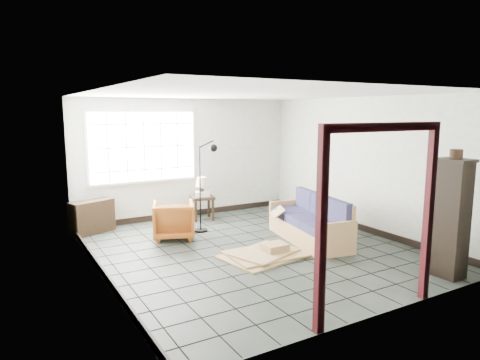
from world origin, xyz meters
TOP-DOWN VIEW (x-y plane):
  - ground at (0.00, 0.00)m, footprint 5.50×5.50m
  - room_shell at (0.00, 0.03)m, footprint 5.02×5.52m
  - window_panel at (-1.00, 2.70)m, footprint 2.32×0.08m
  - doorway_trim at (0.00, -2.70)m, footprint 1.80×0.08m
  - futon_sofa at (1.19, -0.11)m, footprint 1.03×1.99m
  - armchair at (-0.91, 1.31)m, footprint 0.92×0.90m
  - side_table at (0.14, 2.30)m, footprint 0.55×0.55m
  - table_lamp at (0.13, 2.31)m, footprint 0.36×0.36m
  - projector at (0.13, 2.28)m, footprint 0.35×0.31m
  - floor_lamp at (-0.19, 1.38)m, footprint 0.47×0.45m
  - console_shelf at (-2.15, 2.40)m, footprint 0.88×0.60m
  - tall_shelf at (1.77, -2.40)m, footprint 0.36×0.46m
  - pot at (1.78, -2.39)m, footprint 0.21×0.21m
  - open_box at (1.20, 0.37)m, footprint 1.04×0.78m
  - cardboard_pile at (0.00, -0.41)m, footprint 1.48×1.16m

SIDE VIEW (x-z plane):
  - ground at x=0.00m, z-range 0.00..0.00m
  - cardboard_pile at x=0.00m, z-range -0.05..0.15m
  - open_box at x=1.20m, z-range -0.07..0.46m
  - futon_sofa at x=1.19m, z-range -0.12..0.73m
  - console_shelf at x=-2.15m, z-range 0.00..0.64m
  - armchair at x=-0.91m, z-range 0.00..0.75m
  - side_table at x=0.14m, z-range 0.17..0.68m
  - projector at x=0.13m, z-range 0.51..0.62m
  - table_lamp at x=0.13m, z-range 0.60..1.01m
  - tall_shelf at x=1.77m, z-range 0.01..1.70m
  - floor_lamp at x=-0.19m, z-range 0.06..1.85m
  - doorway_trim at x=0.00m, z-range 0.28..2.48m
  - window_panel at x=-1.00m, z-range 0.84..2.36m
  - room_shell at x=0.00m, z-range 0.37..2.98m
  - pot at x=1.78m, z-range 1.68..1.81m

